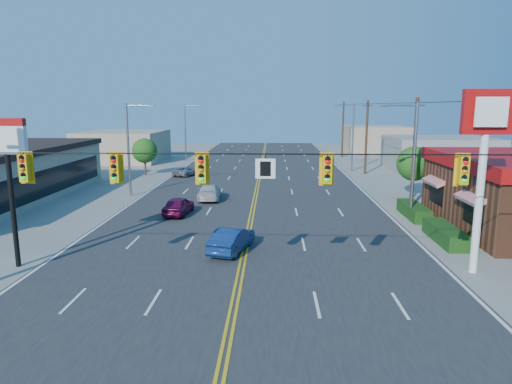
{
  "coord_description": "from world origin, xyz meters",
  "views": [
    {
      "loc": [
        1.47,
        -16.92,
        7.75
      ],
      "look_at": [
        0.39,
        12.47,
        2.2
      ],
      "focal_mm": 32.0,
      "sensor_mm": 36.0,
      "label": 1
    }
  ],
  "objects_px": {
    "car_white": "(209,192)",
    "pizza_hut_sign": "(8,162)",
    "car_blue": "(232,240)",
    "car_magenta": "(178,206)",
    "car_silver": "(186,171)",
    "kfc_pylon": "(484,145)",
    "signal_span": "(230,183)"
  },
  "relations": [
    {
      "from": "car_blue",
      "to": "car_white",
      "type": "height_order",
      "value": "car_blue"
    },
    {
      "from": "car_blue",
      "to": "pizza_hut_sign",
      "type": "bearing_deg",
      "value": 29.43
    },
    {
      "from": "car_blue",
      "to": "car_white",
      "type": "bearing_deg",
      "value": -62.06
    },
    {
      "from": "car_blue",
      "to": "signal_span",
      "type": "bearing_deg",
      "value": 110.25
    },
    {
      "from": "pizza_hut_sign",
      "to": "car_silver",
      "type": "xyz_separation_m",
      "value": [
        2.74,
        29.44,
        -4.65
      ]
    },
    {
      "from": "kfc_pylon",
      "to": "car_silver",
      "type": "distance_m",
      "value": 35.61
    },
    {
      "from": "kfc_pylon",
      "to": "car_blue",
      "type": "height_order",
      "value": "kfc_pylon"
    },
    {
      "from": "car_magenta",
      "to": "car_white",
      "type": "bearing_deg",
      "value": -100.26
    },
    {
      "from": "signal_span",
      "to": "car_silver",
      "type": "distance_m",
      "value": 34.69
    },
    {
      "from": "car_white",
      "to": "car_magenta",
      "type": "bearing_deg",
      "value": 70.78
    },
    {
      "from": "car_magenta",
      "to": "car_blue",
      "type": "xyz_separation_m",
      "value": [
        4.59,
        -8.3,
        -0.0
      ]
    },
    {
      "from": "car_white",
      "to": "car_silver",
      "type": "relative_size",
      "value": 1.17
    },
    {
      "from": "kfc_pylon",
      "to": "car_blue",
      "type": "distance_m",
      "value": 13.14
    },
    {
      "from": "kfc_pylon",
      "to": "signal_span",
      "type": "bearing_deg",
      "value": -160.22
    },
    {
      "from": "pizza_hut_sign",
      "to": "car_magenta",
      "type": "distance_m",
      "value": 13.11
    },
    {
      "from": "car_magenta",
      "to": "kfc_pylon",
      "type": "bearing_deg",
      "value": 151.25
    },
    {
      "from": "car_magenta",
      "to": "car_silver",
      "type": "relative_size",
      "value": 1.01
    },
    {
      "from": "pizza_hut_sign",
      "to": "car_blue",
      "type": "distance_m",
      "value": 11.55
    },
    {
      "from": "signal_span",
      "to": "car_magenta",
      "type": "height_order",
      "value": "signal_span"
    },
    {
      "from": "signal_span",
      "to": "pizza_hut_sign",
      "type": "distance_m",
      "value": 11.6
    },
    {
      "from": "car_magenta",
      "to": "car_white",
      "type": "distance_m",
      "value": 5.65
    },
    {
      "from": "car_blue",
      "to": "car_magenta",
      "type": "bearing_deg",
      "value": -45.81
    },
    {
      "from": "car_white",
      "to": "car_silver",
      "type": "bearing_deg",
      "value": -75.11
    },
    {
      "from": "car_silver",
      "to": "kfc_pylon",
      "type": "bearing_deg",
      "value": 139.31
    },
    {
      "from": "car_white",
      "to": "pizza_hut_sign",
      "type": "bearing_deg",
      "value": 62.31
    },
    {
      "from": "pizza_hut_sign",
      "to": "car_blue",
      "type": "xyz_separation_m",
      "value": [
        10.3,
        2.61,
        -4.53
      ]
    },
    {
      "from": "signal_span",
      "to": "car_white",
      "type": "relative_size",
      "value": 5.49
    },
    {
      "from": "pizza_hut_sign",
      "to": "car_silver",
      "type": "distance_m",
      "value": 29.93
    },
    {
      "from": "signal_span",
      "to": "car_white",
      "type": "distance_m",
      "value": 21.11
    },
    {
      "from": "pizza_hut_sign",
      "to": "car_magenta",
      "type": "relative_size",
      "value": 1.78
    },
    {
      "from": "pizza_hut_sign",
      "to": "kfc_pylon",
      "type": "bearing_deg",
      "value": 0.0
    },
    {
      "from": "car_blue",
      "to": "car_silver",
      "type": "xyz_separation_m",
      "value": [
        -7.56,
        26.83,
        -0.12
      ]
    }
  ]
}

